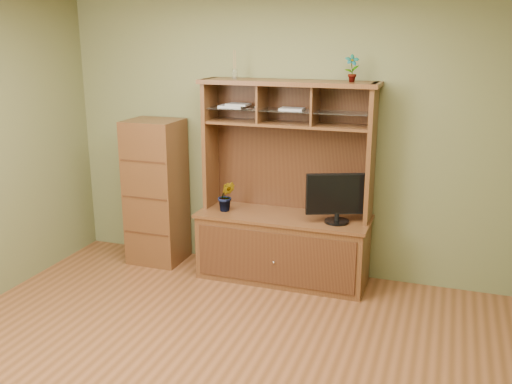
% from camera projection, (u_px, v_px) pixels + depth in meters
% --- Properties ---
extents(room, '(4.54, 4.04, 2.74)m').
position_uv_depth(room, '(197.00, 187.00, 3.69)').
color(room, brown).
rests_on(room, ground).
extents(media_hutch, '(1.66, 0.61, 1.90)m').
position_uv_depth(media_hutch, '(284.00, 227.00, 5.46)').
color(media_hutch, '#4D2916').
rests_on(media_hutch, room).
extents(monitor, '(0.55, 0.26, 0.46)m').
position_uv_depth(monitor, '(338.00, 197.00, 5.12)').
color(monitor, black).
rests_on(monitor, media_hutch).
extents(orchid_plant, '(0.20, 0.18, 0.30)m').
position_uv_depth(orchid_plant, '(226.00, 196.00, 5.49)').
color(orchid_plant, '#2D511C').
rests_on(orchid_plant, media_hutch).
extents(top_plant, '(0.14, 0.12, 0.24)m').
position_uv_depth(top_plant, '(352.00, 68.00, 4.95)').
color(top_plant, '#325F21').
rests_on(top_plant, media_hutch).
extents(reed_diffuser, '(0.05, 0.05, 0.26)m').
position_uv_depth(reed_diffuser, '(235.00, 68.00, 5.30)').
color(reed_diffuser, silver).
rests_on(reed_diffuser, media_hutch).
extents(magazines, '(0.83, 0.19, 0.04)m').
position_uv_depth(magazines, '(253.00, 107.00, 5.34)').
color(magazines, '#B9B9BE').
rests_on(magazines, media_hutch).
extents(side_cabinet, '(0.53, 0.48, 1.48)m').
position_uv_depth(side_cabinet, '(156.00, 192.00, 5.85)').
color(side_cabinet, '#4D2916').
rests_on(side_cabinet, room).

